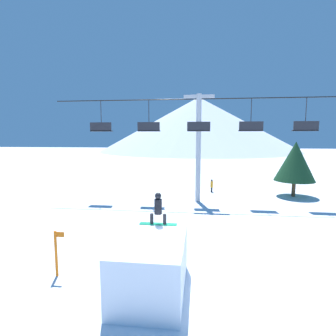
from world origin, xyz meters
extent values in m
plane|color=white|center=(0.00, 0.00, 0.00)|extent=(220.00, 220.00, 0.00)
cone|color=silver|center=(0.00, 88.41, 9.59)|extent=(70.14, 70.14, 19.18)
cube|color=white|center=(-1.13, 0.14, 0.95)|extent=(2.25, 3.57, 1.90)
cube|color=silver|center=(-1.13, 1.87, 1.87)|extent=(2.25, 0.10, 0.06)
cube|color=#1E9E6B|center=(-1.10, 1.50, 1.91)|extent=(1.45, 0.26, 0.03)
cylinder|color=black|center=(-1.36, 1.50, 2.12)|extent=(0.13, 0.13, 0.39)
cylinder|color=black|center=(-0.85, 1.50, 2.12)|extent=(0.13, 0.13, 0.39)
cylinder|color=black|center=(-1.10, 1.50, 2.61)|extent=(0.29, 0.29, 0.59)
sphere|color=black|center=(-1.10, 1.50, 3.03)|extent=(0.25, 0.25, 0.25)
cylinder|color=#B2B2B7|center=(0.38, 12.87, 4.30)|extent=(0.40, 0.40, 8.60)
cube|color=#B2B2B7|center=(0.38, 12.87, 8.40)|extent=(2.40, 0.24, 0.24)
cylinder|color=black|center=(0.38, 12.87, 8.20)|extent=(23.53, 0.08, 0.08)
cylinder|color=#28282D|center=(-7.63, 12.87, 6.97)|extent=(0.06, 0.06, 2.47)
cube|color=#232328|center=(-7.63, 12.87, 5.73)|extent=(1.80, 0.44, 0.08)
cube|color=#232328|center=(-7.63, 12.69, 6.08)|extent=(1.80, 0.08, 0.70)
cylinder|color=#28282D|center=(-3.63, 12.87, 6.97)|extent=(0.06, 0.06, 2.47)
cube|color=#232328|center=(-3.63, 12.87, 5.73)|extent=(1.80, 0.44, 0.08)
cube|color=#232328|center=(-3.63, 12.69, 6.08)|extent=(1.80, 0.08, 0.70)
cylinder|color=#28282D|center=(0.38, 12.87, 6.97)|extent=(0.06, 0.06, 2.47)
cube|color=#232328|center=(0.38, 12.87, 5.73)|extent=(1.80, 0.44, 0.08)
cube|color=#232328|center=(0.38, 12.69, 6.08)|extent=(1.80, 0.08, 0.70)
cylinder|color=#28282D|center=(4.38, 12.87, 6.97)|extent=(0.06, 0.06, 2.47)
cube|color=#232328|center=(4.38, 12.87, 5.73)|extent=(1.80, 0.44, 0.08)
cube|color=#232328|center=(4.38, 12.69, 6.08)|extent=(1.80, 0.08, 0.70)
cylinder|color=#28282D|center=(8.38, 12.87, 6.97)|extent=(0.06, 0.06, 2.47)
cube|color=#232328|center=(8.38, 12.87, 5.73)|extent=(1.80, 0.44, 0.08)
cube|color=#232328|center=(8.38, 12.69, 6.08)|extent=(1.80, 0.08, 0.70)
cylinder|color=#4C3823|center=(8.80, 15.71, 0.70)|extent=(0.32, 0.32, 1.39)
cone|color=#14381E|center=(8.80, 15.71, 3.13)|extent=(3.41, 3.41, 3.46)
cylinder|color=orange|center=(-4.89, 0.64, 0.89)|extent=(0.10, 0.10, 1.78)
cube|color=orange|center=(-4.71, 0.64, 1.66)|extent=(0.36, 0.02, 0.20)
cylinder|color=black|center=(1.68, 16.65, 0.23)|extent=(0.17, 0.17, 0.45)
cylinder|color=orange|center=(1.68, 16.65, 0.75)|extent=(0.24, 0.24, 0.60)
sphere|color=#232328|center=(1.68, 16.65, 1.14)|extent=(0.18, 0.18, 0.18)
camera|label=1|loc=(0.44, -8.23, 5.31)|focal=28.00mm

